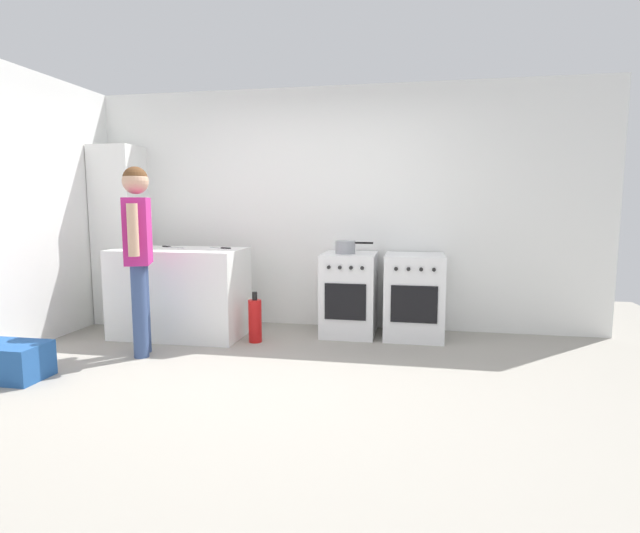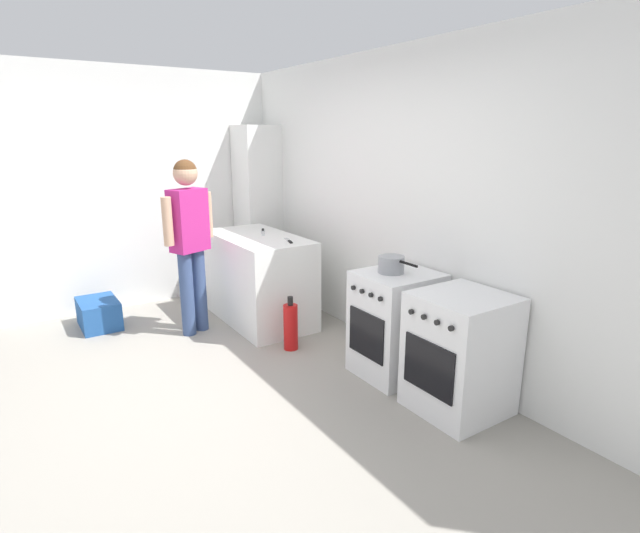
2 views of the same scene
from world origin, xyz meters
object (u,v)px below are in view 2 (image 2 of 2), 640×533
fire_extinguisher (291,326)px  person (189,232)px  recycling_crate_lower (99,313)px  knife_bread (263,232)px  oven_left (396,324)px  pot (391,264)px  oven_right (460,353)px  larder_cabinet (258,211)px  knife_utility (289,241)px

fire_extinguisher → person: bearing=-146.1°
recycling_crate_lower → knife_bread: bearing=70.3°
knife_bread → fire_extinguisher: 1.21m
fire_extinguisher → oven_left: bearing=28.8°
knife_bread → recycling_crate_lower: (-0.57, -1.59, -0.76)m
pot → fire_extinguisher: pot is taller
recycling_crate_lower → oven_right: bearing=30.9°
oven_right → knife_bread: size_ratio=2.60×
knife_bread → person: (0.10, -0.82, 0.10)m
oven_left → pot: (-0.04, -0.04, 0.49)m
person → fire_extinguisher: size_ratio=3.35×
knife_bread → fire_extinguisher: (0.97, -0.23, -0.69)m
oven_right → recycling_crate_lower: oven_right is taller
recycling_crate_lower → fire_extinguisher: bearing=41.4°
person → recycling_crate_lower: size_ratio=3.22×
person → fire_extinguisher: bearing=33.9°
person → larder_cabinet: larder_cabinet is taller
oven_left → larder_cabinet: bearing=177.8°
oven_left → recycling_crate_lower: bearing=-142.7°
pot → knife_bread: 1.81m
oven_left → oven_right: bearing=0.0°
recycling_crate_lower → knife_utility: bearing=55.2°
knife_utility → recycling_crate_lower: size_ratio=0.48×
larder_cabinet → oven_right: bearing=-1.8°
recycling_crate_lower → larder_cabinet: (-0.24, 1.94, 0.86)m
oven_right → recycling_crate_lower: size_ratio=1.63×
oven_right → pot: bearing=-176.5°
oven_left → pot: size_ratio=2.21×
oven_right → knife_bread: bearing=-174.4°
pot → knife_bread: bearing=-173.6°
pot → knife_utility: pot is taller
pot → fire_extinguisher: size_ratio=0.77×
person → recycling_crate_lower: person is taller
oven_right → knife_bread: 2.56m
oven_right → fire_extinguisher: (-1.53, -0.48, -0.21)m
pot → recycling_crate_lower: size_ratio=0.74×
knife_utility → recycling_crate_lower: (-1.11, -1.60, -0.76)m
knife_utility → fire_extinguisher: bearing=-29.0°
oven_right → fire_extinguisher: 1.62m
oven_left → person: size_ratio=0.51×
oven_left → recycling_crate_lower: oven_left is taller
larder_cabinet → recycling_crate_lower: bearing=-82.9°
knife_bread → larder_cabinet: bearing=156.9°
oven_right → knife_utility: (-1.96, -0.24, 0.48)m
fire_extinguisher → recycling_crate_lower: bearing=-138.6°
pot → larder_cabinet: size_ratio=0.19×
pot → recycling_crate_lower: (-2.37, -1.79, -0.78)m
knife_utility → person: (-0.44, -0.82, 0.10)m
pot → knife_utility: bearing=-171.1°
pot → knife_utility: size_ratio=1.55×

